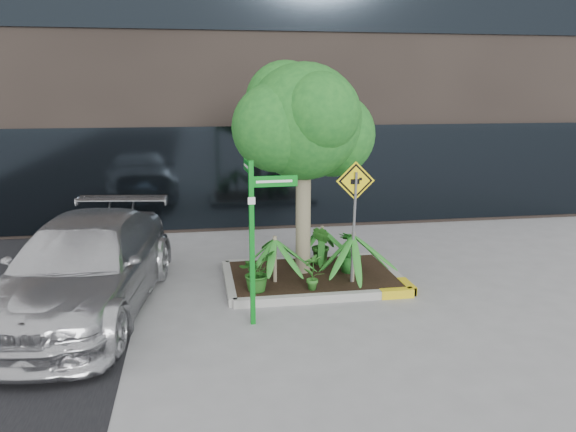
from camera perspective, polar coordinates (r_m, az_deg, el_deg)
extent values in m
plane|color=gray|center=(10.58, 1.74, -7.22)|extent=(80.00, 80.00, 0.00)
cube|color=#9E9E99|center=(11.90, 1.38, -4.54)|extent=(3.20, 0.15, 0.15)
cube|color=#9E9E99|center=(9.87, 3.81, -8.31)|extent=(3.20, 0.15, 0.15)
cube|color=#9E9E99|center=(10.67, -6.02, -6.69)|extent=(0.15, 2.20, 0.15)
cube|color=#9E9E99|center=(11.30, 10.48, -5.71)|extent=(0.15, 2.20, 0.15)
cube|color=gold|center=(10.23, 10.98, -7.74)|extent=(0.60, 0.17, 0.15)
cube|color=black|center=(10.86, 2.48, -6.03)|extent=(3.05, 2.05, 0.06)
cylinder|color=gray|center=(10.66, 1.55, 0.43)|extent=(0.29, 0.29, 2.68)
cylinder|color=gray|center=(10.51, 2.06, 5.68)|extent=(0.51, 0.14, 0.87)
sphere|color=#19581D|center=(10.43, 1.61, 9.56)|extent=(2.14, 2.14, 2.14)
sphere|color=#19581D|center=(10.84, 4.60, 8.24)|extent=(1.61, 1.61, 1.61)
sphere|color=#19581D|center=(10.17, -1.20, 8.98)|extent=(1.61, 1.61, 1.61)
sphere|color=#19581D|center=(9.93, 3.25, 10.41)|extent=(1.43, 1.43, 1.43)
sphere|color=#19581D|center=(10.81, -0.27, 11.58)|extent=(1.52, 1.52, 1.52)
cylinder|color=gray|center=(10.35, 6.62, -4.13)|extent=(0.07, 0.07, 0.95)
cylinder|color=gray|center=(10.28, -1.34, -4.39)|extent=(0.07, 0.07, 0.87)
cylinder|color=gray|center=(11.45, 3.48, -2.89)|extent=(0.07, 0.07, 0.76)
imported|color=silver|center=(9.82, -19.96, -4.90)|extent=(2.89, 5.54, 1.53)
imported|color=#1D5418|center=(9.88, -3.23, -5.66)|extent=(0.86, 0.86, 0.70)
imported|color=#1D631E|center=(10.90, 6.33, -3.63)|extent=(0.63, 0.63, 0.80)
imported|color=#2A6A21|center=(9.92, 2.55, -5.62)|extent=(0.44, 0.44, 0.68)
imported|color=#25651D|center=(11.29, 3.43, -2.98)|extent=(0.56, 0.56, 0.81)
cube|color=#0B7A1A|center=(8.61, -3.68, -2.93)|extent=(0.08, 0.08, 2.59)
cube|color=#0B7A1A|center=(8.45, -1.42, 3.55)|extent=(0.72, 0.06, 0.17)
cube|color=#0B7A1A|center=(8.71, -4.14, 5.03)|extent=(0.06, 0.72, 0.17)
cube|color=white|center=(8.44, -1.41, 3.53)|extent=(0.55, 0.03, 0.04)
cube|color=white|center=(8.71, -4.23, 5.03)|extent=(0.03, 0.55, 0.04)
cube|color=white|center=(8.41, -3.72, 1.55)|extent=(0.11, 0.01, 0.11)
cylinder|color=slate|center=(10.10, 6.70, -1.27)|extent=(0.05, 0.20, 2.06)
cube|color=yellow|center=(9.91, 6.86, 3.57)|extent=(0.69, 0.03, 0.69)
cube|color=black|center=(9.89, 6.89, 3.56)|extent=(0.61, 0.01, 0.61)
cube|color=yellow|center=(9.89, 6.89, 3.55)|extent=(0.52, 0.01, 0.52)
cube|color=black|center=(9.88, 6.84, 3.49)|extent=(0.16, 0.01, 0.09)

